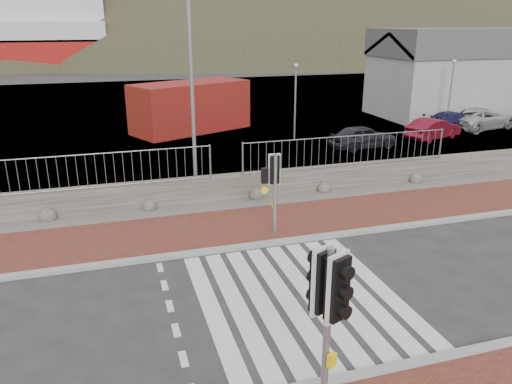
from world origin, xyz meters
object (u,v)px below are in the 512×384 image
object	(u,v)px
streetlight	(195,70)
shipping_container	(191,107)
traffic_signal_far	(274,177)
car_d	(481,118)
car_b	(433,129)
car_a	(363,137)
car_c	(452,121)
traffic_signal_near	(329,299)

from	to	relation	value
streetlight	shipping_container	size ratio (longest dim) A/B	1.19
traffic_signal_far	streetlight	bearing A→B (deg)	-67.25
car_d	shipping_container	bearing A→B (deg)	61.18
car_b	car_d	world-z (taller)	car_d
car_a	car_b	bearing A→B (deg)	-85.32
car_d	car_b	bearing A→B (deg)	95.46
streetlight	car_c	world-z (taller)	streetlight
car_a	car_b	distance (m)	4.84
car_c	car_d	distance (m)	2.00
traffic_signal_far	car_b	world-z (taller)	traffic_signal_far
traffic_signal_near	shipping_container	world-z (taller)	traffic_signal_near
car_b	shipping_container	bearing A→B (deg)	44.33
car_c	car_d	xyz separation A→B (m)	(2.00, -0.03, 0.06)
streetlight	shipping_container	world-z (taller)	streetlight
traffic_signal_far	shipping_container	world-z (taller)	shipping_container
traffic_signal_near	streetlight	bearing A→B (deg)	65.94
traffic_signal_far	streetlight	size ratio (longest dim) A/B	0.31
streetlight	car_a	world-z (taller)	streetlight
shipping_container	car_a	bearing A→B (deg)	-66.77
traffic_signal_far	car_a	bearing A→B (deg)	-127.01
traffic_signal_far	car_b	size ratio (longest dim) A/B	0.72
traffic_signal_far	shipping_container	xyz separation A→B (m)	(0.25, 16.12, -0.44)
car_a	traffic_signal_near	bearing A→B (deg)	144.98
traffic_signal_far	shipping_container	distance (m)	16.13
shipping_container	car_b	size ratio (longest dim) A/B	1.93
traffic_signal_near	car_d	size ratio (longest dim) A/B	0.66
traffic_signal_near	shipping_container	xyz separation A→B (m)	(1.84, 23.39, -0.78)
shipping_container	car_a	size ratio (longest dim) A/B	1.95
shipping_container	car_a	world-z (taller)	shipping_container
streetlight	shipping_container	xyz separation A→B (m)	(1.72, 11.75, -3.19)
car_a	streetlight	bearing A→B (deg)	112.01
traffic_signal_far	streetlight	world-z (taller)	streetlight
car_d	streetlight	bearing A→B (deg)	97.35
car_b	car_d	size ratio (longest dim) A/B	0.76
car_c	traffic_signal_near	bearing A→B (deg)	119.59
traffic_signal_near	car_a	xyz separation A→B (m)	(9.57, 16.41, -1.61)
traffic_signal_near	car_b	xyz separation A→B (m)	(14.35, 17.21, -1.62)
car_c	car_d	bearing A→B (deg)	-109.32
shipping_container	car_b	bearing A→B (deg)	-51.00
traffic_signal_far	car_d	xyz separation A→B (m)	(17.20, 11.46, -1.23)
streetlight	car_d	size ratio (longest dim) A/B	1.76
car_a	car_c	world-z (taller)	car_a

